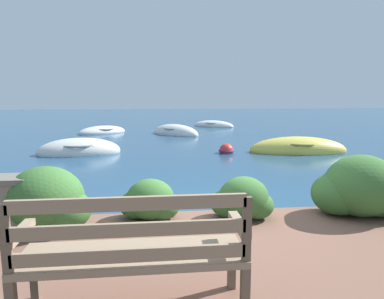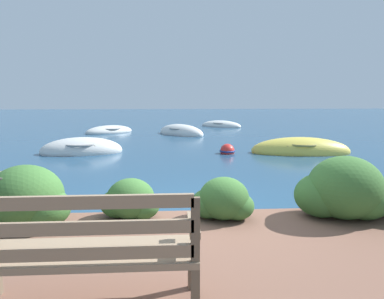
{
  "view_description": "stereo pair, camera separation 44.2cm",
  "coord_description": "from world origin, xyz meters",
  "px_view_note": "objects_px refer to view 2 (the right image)",
  "views": [
    {
      "loc": [
        -0.64,
        -4.45,
        1.78
      ],
      "look_at": [
        0.4,
        5.36,
        0.21
      ],
      "focal_mm": 32.0,
      "sensor_mm": 36.0,
      "label": 1
    },
    {
      "loc": [
        -0.2,
        -4.49,
        1.78
      ],
      "look_at": [
        0.4,
        5.36,
        0.21
      ],
      "focal_mm": 32.0,
      "sensor_mm": 36.0,
      "label": 2
    }
  ],
  "objects_px": {
    "rowboat_mid": "(82,151)",
    "rowboat_nearest": "(300,151)",
    "rowboat_outer": "(109,131)",
    "mooring_buoy": "(227,151)",
    "rowboat_distant": "(221,126)",
    "park_bench": "(86,249)",
    "rowboat_far": "(181,133)"
  },
  "relations": [
    {
      "from": "rowboat_distant",
      "to": "mooring_buoy",
      "type": "xyz_separation_m",
      "value": [
        -1.12,
        -8.97,
        0.02
      ]
    },
    {
      "from": "rowboat_nearest",
      "to": "rowboat_outer",
      "type": "relative_size",
      "value": 1.21
    },
    {
      "from": "rowboat_nearest",
      "to": "rowboat_mid",
      "type": "distance_m",
      "value": 6.8
    },
    {
      "from": "rowboat_mid",
      "to": "mooring_buoy",
      "type": "relative_size",
      "value": 5.41
    },
    {
      "from": "rowboat_outer",
      "to": "mooring_buoy",
      "type": "distance_m",
      "value": 7.79
    },
    {
      "from": "rowboat_mid",
      "to": "rowboat_distant",
      "type": "relative_size",
      "value": 1.04
    },
    {
      "from": "rowboat_nearest",
      "to": "park_bench",
      "type": "bearing_deg",
      "value": 66.76
    },
    {
      "from": "rowboat_outer",
      "to": "park_bench",
      "type": "bearing_deg",
      "value": 61.84
    },
    {
      "from": "rowboat_far",
      "to": "mooring_buoy",
      "type": "relative_size",
      "value": 5.33
    },
    {
      "from": "rowboat_outer",
      "to": "rowboat_distant",
      "type": "distance_m",
      "value": 6.43
    },
    {
      "from": "rowboat_outer",
      "to": "rowboat_distant",
      "type": "xyz_separation_m",
      "value": [
        5.81,
        2.75,
        -0.0
      ]
    },
    {
      "from": "rowboat_mid",
      "to": "rowboat_nearest",
      "type": "bearing_deg",
      "value": -13.51
    },
    {
      "from": "rowboat_far",
      "to": "rowboat_outer",
      "type": "distance_m",
      "value": 3.57
    },
    {
      "from": "park_bench",
      "to": "rowboat_far",
      "type": "height_order",
      "value": "park_bench"
    },
    {
      "from": "rowboat_distant",
      "to": "rowboat_far",
      "type": "bearing_deg",
      "value": -86.97
    },
    {
      "from": "rowboat_distant",
      "to": "mooring_buoy",
      "type": "bearing_deg",
      "value": -61.69
    },
    {
      "from": "rowboat_far",
      "to": "mooring_buoy",
      "type": "distance_m",
      "value": 5.34
    },
    {
      "from": "park_bench",
      "to": "rowboat_mid",
      "type": "xyz_separation_m",
      "value": [
        -2.17,
        8.37,
        -0.63
      ]
    },
    {
      "from": "mooring_buoy",
      "to": "rowboat_distant",
      "type": "bearing_deg",
      "value": 82.88
    },
    {
      "from": "park_bench",
      "to": "rowboat_mid",
      "type": "bearing_deg",
      "value": 101.51
    },
    {
      "from": "rowboat_distant",
      "to": "rowboat_nearest",
      "type": "bearing_deg",
      "value": -47.37
    },
    {
      "from": "park_bench",
      "to": "rowboat_distant",
      "type": "bearing_deg",
      "value": 75.43
    },
    {
      "from": "rowboat_far",
      "to": "mooring_buoy",
      "type": "xyz_separation_m",
      "value": [
        1.28,
        -5.19,
        0.01
      ]
    },
    {
      "from": "rowboat_outer",
      "to": "mooring_buoy",
      "type": "bearing_deg",
      "value": 89.5
    },
    {
      "from": "rowboat_outer",
      "to": "mooring_buoy",
      "type": "xyz_separation_m",
      "value": [
        4.69,
        -6.22,
        0.02
      ]
    },
    {
      "from": "rowboat_mid",
      "to": "rowboat_outer",
      "type": "bearing_deg",
      "value": 82.11
    },
    {
      "from": "rowboat_nearest",
      "to": "rowboat_mid",
      "type": "bearing_deg",
      "value": 3.12
    },
    {
      "from": "rowboat_nearest",
      "to": "rowboat_far",
      "type": "relative_size",
      "value": 1.2
    },
    {
      "from": "rowboat_mid",
      "to": "park_bench",
      "type": "bearing_deg",
      "value": -85.08
    },
    {
      "from": "rowboat_far",
      "to": "rowboat_nearest",
      "type": "bearing_deg",
      "value": -9.04
    },
    {
      "from": "rowboat_mid",
      "to": "rowboat_far",
      "type": "distance_m",
      "value": 5.81
    },
    {
      "from": "rowboat_outer",
      "to": "rowboat_distant",
      "type": "bearing_deg",
      "value": 167.76
    }
  ]
}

